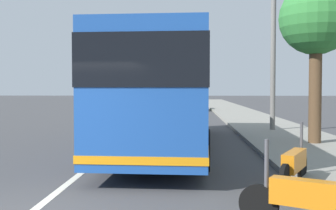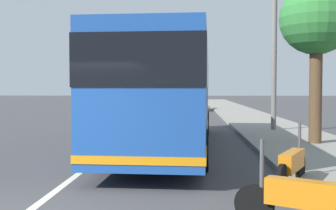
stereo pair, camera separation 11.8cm
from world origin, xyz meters
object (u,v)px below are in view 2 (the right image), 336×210
(roadside_tree_mid_block, at_px, (317,21))
(utility_pole, at_px, (274,41))
(car_behind_bus, at_px, (190,102))
(motorcycle_far_end, at_px, (292,165))
(motorcycle_mid_row, at_px, (306,200))
(coach_bus, at_px, (169,89))
(car_ahead_same_lane, at_px, (156,99))

(roadside_tree_mid_block, xyz_separation_m, utility_pole, (4.50, 0.49, -0.13))
(car_behind_bus, bearing_deg, utility_pole, -170.91)
(motorcycle_far_end, relative_size, car_behind_bus, 0.42)
(motorcycle_far_end, bearing_deg, utility_pole, 17.07)
(motorcycle_mid_row, distance_m, roadside_tree_mid_block, 9.63)
(coach_bus, bearing_deg, car_behind_bus, 0.93)
(motorcycle_far_end, xyz_separation_m, car_ahead_same_lane, (40.73, 6.08, 0.22))
(coach_bus, xyz_separation_m, car_behind_bus, (23.63, -0.64, -1.20))
(car_ahead_same_lane, xyz_separation_m, roadside_tree_mid_block, (-34.74, -8.27, 3.50))
(motorcycle_far_end, height_order, utility_pole, utility_pole)
(motorcycle_mid_row, relative_size, roadside_tree_mid_block, 0.33)
(car_behind_bus, relative_size, roadside_tree_mid_block, 0.86)
(car_ahead_same_lane, relative_size, roadside_tree_mid_block, 0.74)
(motorcycle_far_end, bearing_deg, car_ahead_same_lane, 34.72)
(coach_bus, relative_size, motorcycle_far_end, 6.07)
(car_ahead_same_lane, bearing_deg, utility_pole, 19.00)
(car_behind_bus, distance_m, utility_pole, 19.32)
(roadside_tree_mid_block, height_order, utility_pole, utility_pole)
(car_behind_bus, height_order, roadside_tree_mid_block, roadside_tree_mid_block)
(coach_bus, height_order, motorcycle_mid_row, coach_bus)
(motorcycle_far_end, relative_size, roadside_tree_mid_block, 0.36)
(utility_pole, bearing_deg, motorcycle_mid_row, 170.80)
(car_ahead_same_lane, distance_m, car_behind_bus, 12.26)
(car_ahead_same_lane, bearing_deg, coach_bus, 10.08)
(motorcycle_far_end, bearing_deg, coach_bus, 52.24)
(roadside_tree_mid_block, relative_size, utility_pole, 0.68)
(motorcycle_mid_row, xyz_separation_m, car_ahead_same_lane, (43.22, 5.67, 0.23))
(motorcycle_far_end, height_order, car_ahead_same_lane, car_ahead_same_lane)
(motorcycle_mid_row, relative_size, utility_pole, 0.23)
(car_behind_bus, bearing_deg, car_ahead_same_lane, 16.96)
(coach_bus, xyz_separation_m, motorcycle_far_end, (-5.52, -2.70, -1.47))
(coach_bus, bearing_deg, roadside_tree_mid_block, -82.02)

